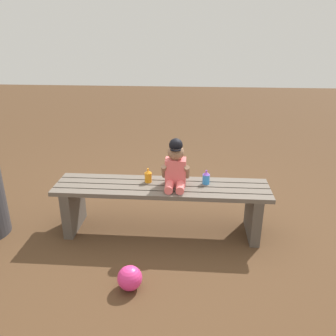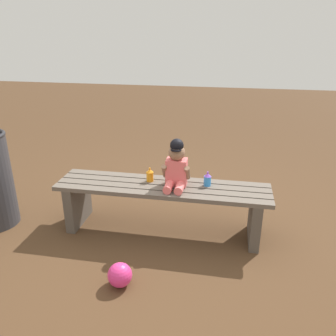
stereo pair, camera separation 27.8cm
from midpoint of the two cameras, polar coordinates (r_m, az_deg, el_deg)
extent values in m
plane|color=#4C331E|center=(3.11, 1.70, -10.26)|extent=(16.00, 16.00, 0.00)
cube|color=#60564C|center=(2.77, 1.30, -4.60)|extent=(1.80, 0.09, 0.04)
cube|color=#60564C|center=(2.86, 1.63, -3.67)|extent=(1.80, 0.09, 0.04)
cube|color=#60564C|center=(2.96, 1.95, -2.79)|extent=(1.80, 0.09, 0.04)
cube|color=#60564C|center=(3.05, 2.25, -1.97)|extent=(1.80, 0.09, 0.04)
cube|color=#524941|center=(3.21, -12.22, -5.62)|extent=(0.08, 0.40, 0.40)
cube|color=#524941|center=(3.01, 16.70, -8.03)|extent=(0.08, 0.40, 0.40)
cube|color=#E56666|center=(2.87, 4.19, -0.75)|extent=(0.17, 0.12, 0.23)
sphere|color=#8C664C|center=(2.81, 4.29, 2.50)|extent=(0.14, 0.14, 0.14)
cylinder|color=black|center=(2.76, 4.23, 2.97)|extent=(0.09, 0.09, 0.01)
sphere|color=black|center=(2.79, 4.33, 3.69)|extent=(0.11, 0.11, 0.11)
cylinder|color=#F06B6B|center=(2.80, 2.95, -3.16)|extent=(0.07, 0.16, 0.07)
cylinder|color=#F06B6B|center=(2.79, 4.78, -3.30)|extent=(0.07, 0.16, 0.07)
cylinder|color=#8C664C|center=(2.85, 2.26, -0.59)|extent=(0.04, 0.12, 0.14)
cylinder|color=#8C664C|center=(2.83, 6.02, -0.85)|extent=(0.04, 0.12, 0.14)
cylinder|color=orange|center=(2.96, -0.32, -1.48)|extent=(0.06, 0.06, 0.09)
cone|color=orange|center=(2.94, -0.32, -0.51)|extent=(0.06, 0.06, 0.03)
cylinder|color=orange|center=(2.93, -0.32, -0.18)|extent=(0.01, 0.01, 0.02)
cylinder|color=#338CE5|center=(2.91, 9.23, -2.17)|extent=(0.06, 0.06, 0.09)
cone|color=#8C4CCC|center=(2.89, 9.30, -1.18)|extent=(0.06, 0.06, 0.03)
cylinder|color=#8C4CCC|center=(2.89, 9.32, -0.85)|extent=(0.01, 0.01, 0.02)
sphere|color=#E5337F|center=(2.50, -4.66, -17.27)|extent=(0.17, 0.17, 0.17)
camera|label=1|loc=(0.14, -87.14, 1.17)|focal=36.99mm
camera|label=2|loc=(0.14, 92.86, -1.17)|focal=36.99mm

